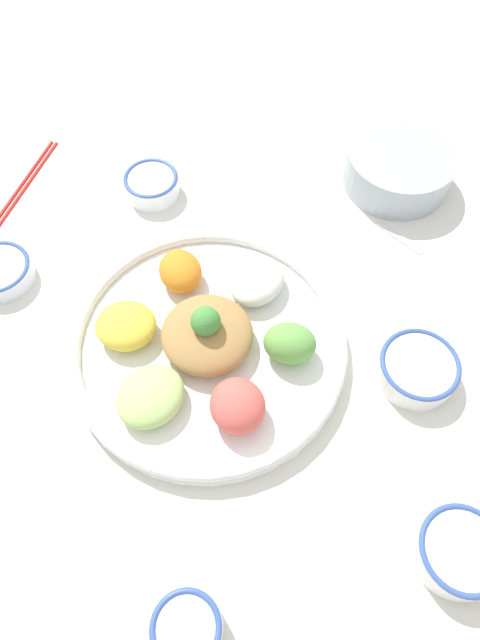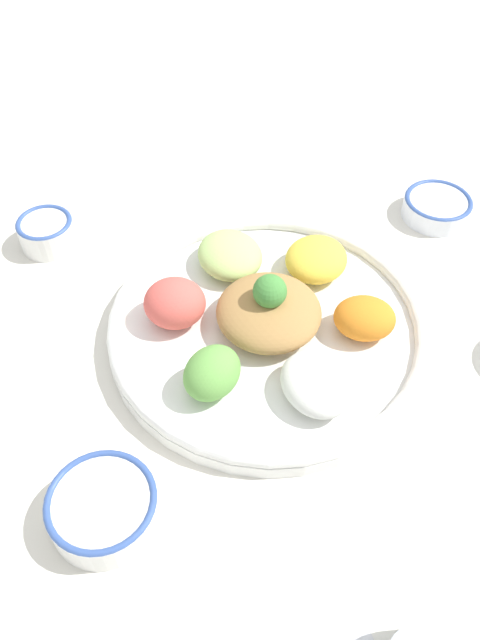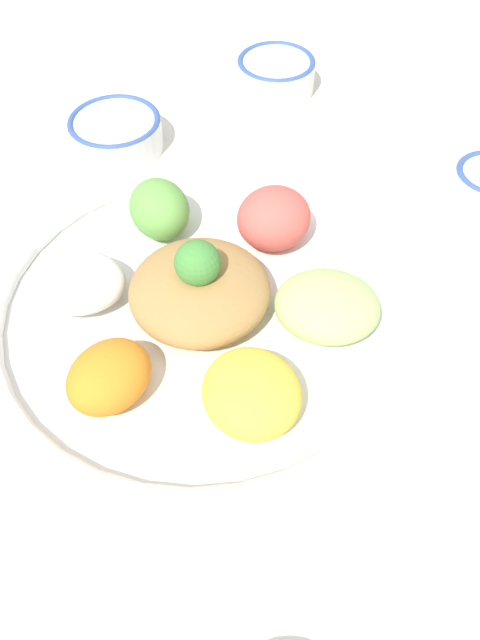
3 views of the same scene
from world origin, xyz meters
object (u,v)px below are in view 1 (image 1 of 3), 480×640
object	(u,v)px
rice_bowl_blue	(417,369)
serving_spoon_main	(417,249)
salad_platter	(207,341)
sauce_bowl_red	(187,628)
rice_bowl_plain	(459,552)
chopsticks_pair_near	(23,186)
sauce_bowl_far	(152,184)
side_serving_bowl	(399,166)
sauce_bowl_dark	(0,271)

from	to	relation	value
rice_bowl_blue	serving_spoon_main	world-z (taller)	rice_bowl_blue
salad_platter	sauce_bowl_red	xyz separation A→B (m)	(-0.35, -0.11, -0.00)
rice_bowl_plain	chopsticks_pair_near	bearing A→B (deg)	66.67
sauce_bowl_far	serving_spoon_main	xyz separation A→B (m)	(0.03, -0.47, -0.02)
salad_platter	rice_bowl_blue	xyz separation A→B (m)	(0.06, -0.30, -0.00)
rice_bowl_blue	serving_spoon_main	bearing A→B (deg)	8.96
sauce_bowl_red	rice_bowl_blue	world-z (taller)	sauce_bowl_red
sauce_bowl_red	rice_bowl_plain	xyz separation A→B (m)	(0.18, -0.28, 0.00)
sauce_bowl_red	serving_spoon_main	xyz separation A→B (m)	(0.64, -0.15, -0.02)
serving_spoon_main	rice_bowl_plain	bearing A→B (deg)	130.50
rice_bowl_plain	side_serving_bowl	size ratio (longest dim) A/B	0.56
salad_platter	rice_bowl_blue	bearing A→B (deg)	-78.22
salad_platter	sauce_bowl_red	size ratio (longest dim) A/B	5.06
salad_platter	rice_bowl_plain	xyz separation A→B (m)	(-0.16, -0.39, -0.00)
chopsticks_pair_near	serving_spoon_main	bearing A→B (deg)	-84.19
sauce_bowl_red	rice_bowl_blue	xyz separation A→B (m)	(0.41, -0.19, -0.00)
sauce_bowl_far	chopsticks_pair_near	xyz separation A→B (m)	(-0.07, 0.23, -0.02)
salad_platter	sauce_bowl_red	bearing A→B (deg)	-161.92
rice_bowl_plain	sauce_bowl_far	size ratio (longest dim) A/B	1.10
sauce_bowl_red	sauce_bowl_dark	world-z (taller)	sauce_bowl_red
salad_platter	rice_bowl_plain	size ratio (longest dim) A/B	3.87
rice_bowl_blue	sauce_bowl_far	bearing A→B (deg)	68.53
sauce_bowl_far	side_serving_bowl	xyz separation A→B (m)	(0.17, -0.40, 0.02)
sauce_bowl_dark	sauce_bowl_far	world-z (taller)	sauce_bowl_far
sauce_bowl_far	salad_platter	bearing A→B (deg)	-141.40
rice_bowl_blue	side_serving_bowl	bearing A→B (deg)	15.77
rice_bowl_blue	serving_spoon_main	xyz separation A→B (m)	(0.23, 0.04, -0.02)
salad_platter	chopsticks_pair_near	xyz separation A→B (m)	(0.19, 0.44, -0.02)
rice_bowl_plain	chopsticks_pair_near	distance (m)	0.90
rice_bowl_blue	rice_bowl_plain	distance (m)	0.24
rice_bowl_blue	sauce_bowl_dark	bearing A→B (deg)	94.65
sauce_bowl_far	serving_spoon_main	world-z (taller)	sauce_bowl_far
sauce_bowl_red	rice_bowl_plain	bearing A→B (deg)	-56.35
sauce_bowl_red	rice_bowl_plain	size ratio (longest dim) A/B	0.77
sauce_bowl_far	side_serving_bowl	world-z (taller)	side_serving_bowl
side_serving_bowl	chopsticks_pair_near	world-z (taller)	side_serving_bowl
serving_spoon_main	side_serving_bowl	bearing A→B (deg)	-39.13
sauce_bowl_dark	sauce_bowl_far	xyz separation A→B (m)	(0.25, -0.15, 0.00)
sauce_bowl_far	serving_spoon_main	size ratio (longest dim) A/B	0.75
salad_platter	sauce_bowl_far	distance (m)	0.34
serving_spoon_main	salad_platter	bearing A→B (deg)	73.18
rice_bowl_blue	rice_bowl_plain	size ratio (longest dim) A/B	1.08
salad_platter	side_serving_bowl	distance (m)	0.48
side_serving_bowl	serving_spoon_main	size ratio (longest dim) A/B	1.48
rice_bowl_plain	sauce_bowl_far	distance (m)	0.74
salad_platter	side_serving_bowl	world-z (taller)	salad_platter
sauce_bowl_far	chopsticks_pair_near	world-z (taller)	sauce_bowl_far
sauce_bowl_red	sauce_bowl_far	world-z (taller)	sauce_bowl_red
rice_bowl_blue	sauce_bowl_red	bearing A→B (deg)	155.54
rice_bowl_plain	side_serving_bowl	xyz separation A→B (m)	(0.60, 0.20, 0.01)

